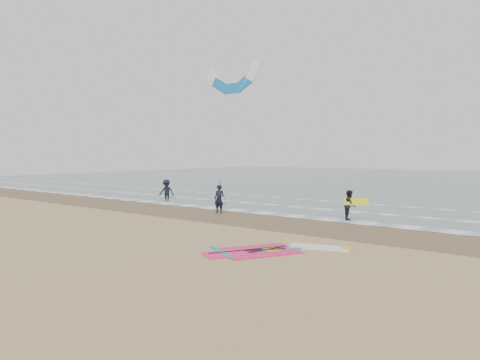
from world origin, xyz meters
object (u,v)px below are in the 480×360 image
Objects in this scene: person_walking at (350,205)px; person_wading at (167,187)px; surf_kite at (232,81)px; windsurf_rig at (276,250)px; person_standing at (219,199)px.

person_wading is at bearing 63.40° from person_walking.
person_walking is 0.17× the size of surf_kite.
person_standing is (-8.07, 6.48, 0.83)m from windsurf_rig.
person_wading reaches higher than person_standing.
surf_kite is (3.07, 4.43, 8.54)m from person_wading.
person_wading is (-16.42, 10.10, 0.93)m from windsurf_rig.
windsurf_rig is 2.44× the size of person_wading.
surf_kite reaches higher than person_walking.
person_standing reaches higher than windsurf_rig.
windsurf_rig is 8.72m from person_walking.
person_standing is 9.10m from person_wading.
person_standing is 7.67m from person_walking.
windsurf_rig is at bearing -49.93° from person_standing.
person_standing is at bearing 141.21° from windsurf_rig.
windsurf_rig is 2.88× the size of person_walking.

